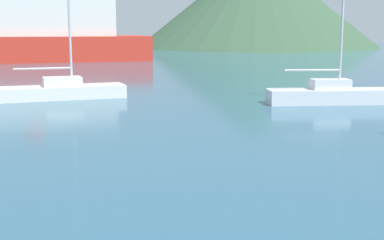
# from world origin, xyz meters

# --- Properties ---
(sailboat_middle) EXTENTS (6.42, 3.36, 8.33)m
(sailboat_middle) POSITION_xyz_m (-6.02, 27.59, 0.45)
(sailboat_middle) COLOR white
(sailboat_middle) RESTS_ON ground_plane
(sailboat_outer) EXTENTS (5.92, 1.58, 7.69)m
(sailboat_outer) POSITION_xyz_m (6.86, 24.99, 0.48)
(sailboat_outer) COLOR silver
(sailboat_outer) RESTS_ON ground_plane
(ferry_distant) EXTENTS (26.09, 14.40, 8.35)m
(ferry_distant) POSITION_xyz_m (-14.77, 58.75, 2.98)
(ferry_distant) COLOR red
(ferry_distant) RESTS_ON ground_plane
(hill_west) EXTENTS (29.20, 29.20, 6.89)m
(hill_west) POSITION_xyz_m (-17.61, 94.14, 3.44)
(hill_west) COLOR #38563D
(hill_west) RESTS_ON ground_plane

